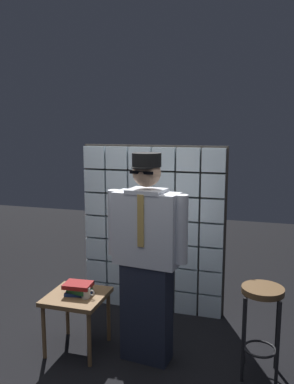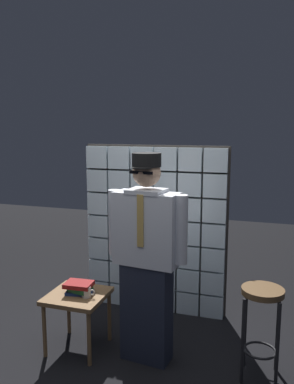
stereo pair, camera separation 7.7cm
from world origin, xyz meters
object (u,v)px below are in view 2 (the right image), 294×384
object	(u,v)px
bar_stool	(262,311)
standing_person	(147,256)
coffee_mug	(87,292)
side_table	(77,301)
book_stack	(79,288)

from	to	relation	value
bar_stool	standing_person	bearing A→B (deg)	-177.67
bar_stool	coffee_mug	world-z (taller)	bar_stool
side_table	coffee_mug	bearing A→B (deg)	-17.64
standing_person	bar_stool	xyz separation A→B (m)	(0.97, 0.04, -0.38)
coffee_mug	book_stack	bearing A→B (deg)	155.10
side_table	book_stack	world-z (taller)	book_stack
standing_person	side_table	bearing A→B (deg)	-170.05
standing_person	bar_stool	size ratio (longest dim) A/B	2.39
standing_person	coffee_mug	distance (m)	0.66
standing_person	side_table	xyz separation A→B (m)	(-0.66, -0.04, -0.49)
bar_stool	book_stack	size ratio (longest dim) A/B	2.97
bar_stool	side_table	world-z (taller)	bar_stool
book_stack	coffee_mug	bearing A→B (deg)	-24.90
bar_stool	side_table	xyz separation A→B (m)	(-1.63, -0.08, -0.11)
standing_person	book_stack	size ratio (longest dim) A/B	7.08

